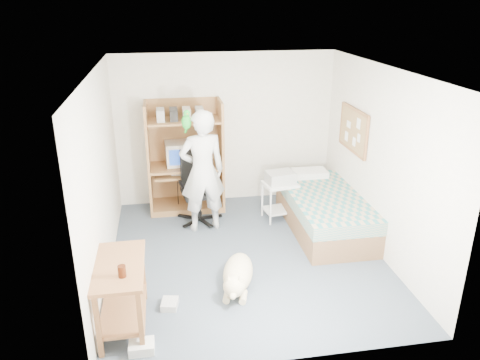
{
  "coord_description": "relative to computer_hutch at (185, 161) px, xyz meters",
  "views": [
    {
      "loc": [
        -1.01,
        -5.47,
        3.3
      ],
      "look_at": [
        -0.06,
        0.18,
        1.05
      ],
      "focal_mm": 35.0,
      "sensor_mm": 36.0,
      "label": 1
    }
  ],
  "objects": [
    {
      "name": "bed",
      "position": [
        2.0,
        -1.12,
        -0.53
      ],
      "size": [
        1.02,
        2.02,
        0.66
      ],
      "color": "brown",
      "rests_on": "floor"
    },
    {
      "name": "dog",
      "position": [
        0.46,
        -2.45,
        -0.64
      ],
      "size": [
        0.54,
        1.09,
        0.42
      ],
      "rotation": [
        0.0,
        0.0,
        -0.27
      ],
      "color": "beige",
      "rests_on": "floor"
    },
    {
      "name": "corkboard",
      "position": [
        2.47,
        -0.84,
        0.63
      ],
      "size": [
        0.04,
        0.94,
        0.66
      ],
      "color": "olive",
      "rests_on": "wall_right"
    },
    {
      "name": "computer_hutch",
      "position": [
        0.0,
        0.0,
        0.0
      ],
      "size": [
        1.2,
        0.63,
        1.8
      ],
      "color": "brown",
      "rests_on": "floor"
    },
    {
      "name": "drink_glass",
      "position": [
        -0.8,
        -3.17,
        -0.01
      ],
      "size": [
        0.08,
        0.08,
        0.12
      ],
      "primitive_type": "cylinder",
      "color": "#3A1709",
      "rests_on": "side_desk"
    },
    {
      "name": "office_chair",
      "position": [
        0.15,
        -0.5,
        -0.43
      ],
      "size": [
        0.62,
        0.62,
        1.11
      ],
      "rotation": [
        0.0,
        0.0,
        0.14
      ],
      "color": "black",
      "rests_on": "floor"
    },
    {
      "name": "wall_right",
      "position": [
        2.5,
        -1.74,
        0.43
      ],
      "size": [
        0.02,
        4.0,
        2.5
      ],
      "primitive_type": "cube",
      "color": "silver",
      "rests_on": "floor"
    },
    {
      "name": "floor_box_b",
      "position": [
        -0.37,
        -2.71,
        -0.78
      ],
      "size": [
        0.22,
        0.25,
        0.08
      ],
      "primitive_type": "cube",
      "rotation": [
        0.0,
        0.0,
        -0.19
      ],
      "color": "#B8B8B3",
      "rests_on": "floor"
    },
    {
      "name": "floor",
      "position": [
        0.7,
        -1.74,
        -0.82
      ],
      "size": [
        4.0,
        4.0,
        0.0
      ],
      "primitive_type": "plane",
      "color": "#434F5C",
      "rests_on": "ground"
    },
    {
      "name": "pencil_cup",
      "position": [
        0.31,
        -0.09,
        -0.0
      ],
      "size": [
        0.08,
        0.08,
        0.12
      ],
      "primitive_type": "cylinder",
      "color": "gold",
      "rests_on": "computer_hutch"
    },
    {
      "name": "printer",
      "position": [
        1.42,
        -0.67,
        -0.12
      ],
      "size": [
        0.47,
        0.38,
        0.18
      ],
      "primitive_type": "cube",
      "rotation": [
        0.0,
        0.0,
        0.17
      ],
      "color": "#A9A9A4",
      "rests_on": "printer_cart"
    },
    {
      "name": "side_desk",
      "position": [
        -0.85,
        -2.94,
        -0.33
      ],
      "size": [
        0.5,
        1.0,
        0.75
      ],
      "color": "brown",
      "rests_on": "floor"
    },
    {
      "name": "printer_cart",
      "position": [
        1.42,
        -0.67,
        -0.42
      ],
      "size": [
        0.57,
        0.48,
        0.61
      ],
      "rotation": [
        0.0,
        0.0,
        0.17
      ],
      "color": "white",
      "rests_on": "floor"
    },
    {
      "name": "wall_left",
      "position": [
        -1.1,
        -1.74,
        0.43
      ],
      "size": [
        0.02,
        4.0,
        2.5
      ],
      "primitive_type": "cube",
      "color": "silver",
      "rests_on": "floor"
    },
    {
      "name": "floor_box_a",
      "position": [
        -0.66,
        -3.38,
        -0.77
      ],
      "size": [
        0.25,
        0.2,
        0.1
      ],
      "primitive_type": "cube",
      "rotation": [
        0.0,
        0.0,
        -0.01
      ],
      "color": "white",
      "rests_on": "floor"
    },
    {
      "name": "keyboard",
      "position": [
        -0.01,
        -0.16,
        -0.15
      ],
      "size": [
        0.47,
        0.21,
        0.03
      ],
      "primitive_type": "cube",
      "rotation": [
        0.0,
        0.0,
        -0.11
      ],
      "color": "beige",
      "rests_on": "computer_hutch"
    },
    {
      "name": "parrot",
      "position": [
        0.01,
        -0.79,
        0.86
      ],
      "size": [
        0.14,
        0.24,
        0.37
      ],
      "rotation": [
        0.0,
        0.0,
        0.14
      ],
      "color": "#159522",
      "rests_on": "person"
    },
    {
      "name": "wall_back",
      "position": [
        0.7,
        0.26,
        0.43
      ],
      "size": [
        3.6,
        0.02,
        2.5
      ],
      "primitive_type": "cube",
      "color": "silver",
      "rests_on": "floor"
    },
    {
      "name": "crt_monitor",
      "position": [
        -0.12,
        0.01,
        0.13
      ],
      "size": [
        0.41,
        0.43,
        0.37
      ],
      "rotation": [
        0.0,
        0.0,
        0.06
      ],
      "color": "beige",
      "rests_on": "computer_hutch"
    },
    {
      "name": "person",
      "position": [
        0.21,
        -0.81,
        0.1
      ],
      "size": [
        0.73,
        0.53,
        1.84
      ],
      "primitive_type": "imported",
      "rotation": [
        0.0,
        0.0,
        3.29
      ],
      "color": "silver",
      "rests_on": "floor"
    },
    {
      "name": "ceiling",
      "position": [
        0.7,
        -1.74,
        1.68
      ],
      "size": [
        3.6,
        4.0,
        0.02
      ],
      "primitive_type": "cube",
      "color": "white",
      "rests_on": "wall_back"
    }
  ]
}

